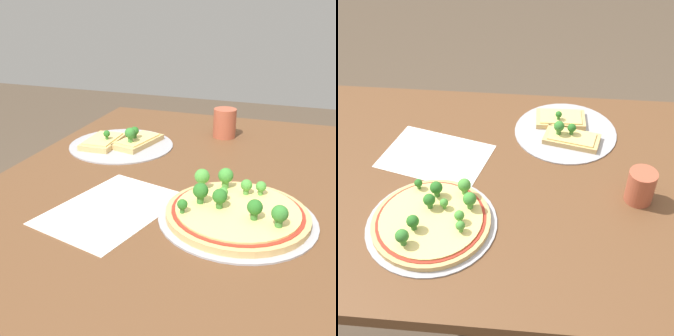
% 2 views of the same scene
% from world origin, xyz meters
% --- Properties ---
extents(dining_table, '(1.26, 0.88, 0.77)m').
position_xyz_m(dining_table, '(0.00, 0.00, 0.67)').
color(dining_table, brown).
rests_on(dining_table, ground_plane).
extents(pizza_tray_whole, '(0.32, 0.32, 0.07)m').
position_xyz_m(pizza_tray_whole, '(0.12, 0.17, 0.78)').
color(pizza_tray_whole, '#A3A3A8').
rests_on(pizza_tray_whole, dining_table).
extents(pizza_tray_slice, '(0.31, 0.31, 0.07)m').
position_xyz_m(pizza_tray_slice, '(-0.21, -0.24, 0.78)').
color(pizza_tray_slice, '#A3A3A8').
rests_on(pizza_tray_slice, dining_table).
extents(drinking_cup, '(0.07, 0.07, 0.09)m').
position_xyz_m(drinking_cup, '(-0.40, 0.04, 0.81)').
color(drinking_cup, '#AD5138').
rests_on(drinking_cup, dining_table).
extents(paper_menu, '(0.34, 0.28, 0.00)m').
position_xyz_m(paper_menu, '(0.16, -0.09, 0.77)').
color(paper_menu, white).
rests_on(paper_menu, dining_table).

